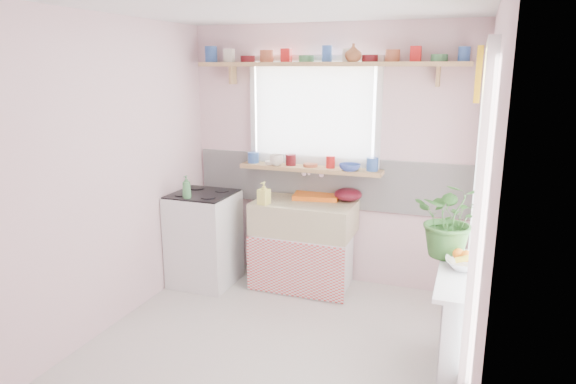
% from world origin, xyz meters
% --- Properties ---
extents(room, '(3.20, 3.20, 3.20)m').
position_xyz_m(room, '(0.66, 0.86, 1.37)').
color(room, beige).
rests_on(room, ground).
extents(sink_unit, '(0.95, 0.65, 1.11)m').
position_xyz_m(sink_unit, '(-0.15, 1.29, 0.43)').
color(sink_unit, white).
rests_on(sink_unit, ground).
extents(cooker, '(0.58, 0.58, 0.93)m').
position_xyz_m(cooker, '(-1.10, 1.05, 0.46)').
color(cooker, white).
rests_on(cooker, ground).
extents(radiator_ledge, '(0.22, 0.95, 0.78)m').
position_xyz_m(radiator_ledge, '(1.30, 0.20, 0.40)').
color(radiator_ledge, white).
rests_on(radiator_ledge, ground).
extents(windowsill, '(1.40, 0.22, 0.04)m').
position_xyz_m(windowsill, '(-0.15, 1.48, 1.14)').
color(windowsill, tan).
rests_on(windowsill, room).
extents(pine_shelf, '(2.52, 0.24, 0.04)m').
position_xyz_m(pine_shelf, '(0.00, 1.47, 2.12)').
color(pine_shelf, tan).
rests_on(pine_shelf, room).
extents(shelf_crockery, '(2.47, 0.11, 0.12)m').
position_xyz_m(shelf_crockery, '(-0.02, 1.47, 2.19)').
color(shelf_crockery, '#3359A5').
rests_on(shelf_crockery, pine_shelf).
extents(sill_crockery, '(1.35, 0.11, 0.12)m').
position_xyz_m(sill_crockery, '(-0.17, 1.48, 1.22)').
color(sill_crockery, '#3359A5').
rests_on(sill_crockery, windowsill).
extents(dish_tray, '(0.48, 0.39, 0.04)m').
position_xyz_m(dish_tray, '(-0.09, 1.50, 0.87)').
color(dish_tray, orange).
rests_on(dish_tray, sink_unit).
extents(colander, '(0.28, 0.28, 0.12)m').
position_xyz_m(colander, '(0.22, 1.50, 0.91)').
color(colander, '#570E1C').
rests_on(colander, sink_unit).
extents(jade_plant, '(0.52, 0.46, 0.56)m').
position_xyz_m(jade_plant, '(1.21, 0.49, 1.06)').
color(jade_plant, '#326428').
rests_on(jade_plant, radiator_ledge).
extents(fruit_bowl, '(0.30, 0.30, 0.07)m').
position_xyz_m(fruit_bowl, '(1.33, 0.28, 0.81)').
color(fruit_bowl, silver).
rests_on(fruit_bowl, radiator_ledge).
extents(herb_pot, '(0.13, 0.10, 0.23)m').
position_xyz_m(herb_pot, '(1.21, 0.44, 0.89)').
color(herb_pot, '#2C6B2A').
rests_on(herb_pot, radiator_ledge).
extents(soap_bottle_sink, '(0.11, 0.11, 0.21)m').
position_xyz_m(soap_bottle_sink, '(-0.48, 1.10, 0.96)').
color(soap_bottle_sink, '#F9F46E').
rests_on(soap_bottle_sink, sink_unit).
extents(sill_cup, '(0.17, 0.17, 0.10)m').
position_xyz_m(sill_cup, '(-0.48, 1.42, 1.21)').
color(sill_cup, beige).
rests_on(sill_cup, windowsill).
extents(sill_bowl, '(0.25, 0.25, 0.06)m').
position_xyz_m(sill_bowl, '(0.25, 1.42, 1.19)').
color(sill_bowl, '#344AA9').
rests_on(sill_bowl, windowsill).
extents(shelf_vase, '(0.18, 0.18, 0.16)m').
position_xyz_m(shelf_vase, '(0.26, 1.41, 2.22)').
color(shelf_vase, '#95532D').
rests_on(shelf_vase, pine_shelf).
extents(cooker_bottle, '(0.08, 0.08, 0.21)m').
position_xyz_m(cooker_bottle, '(-1.14, 0.83, 1.02)').
color(cooker_bottle, '#44884D').
rests_on(cooker_bottle, cooker).
extents(fruit, '(0.20, 0.14, 0.10)m').
position_xyz_m(fruit, '(1.34, 0.29, 0.87)').
color(fruit, orange).
rests_on(fruit, fruit_bowl).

